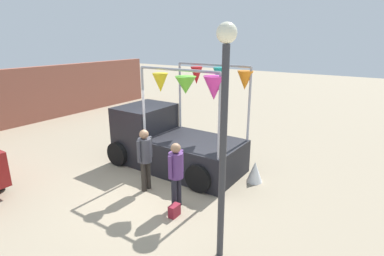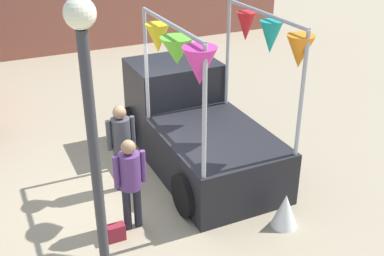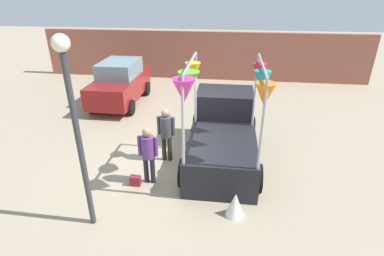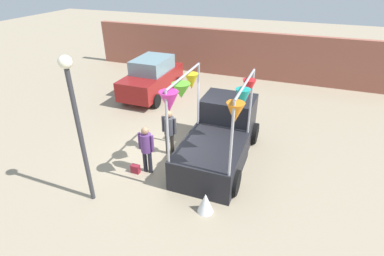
% 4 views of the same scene
% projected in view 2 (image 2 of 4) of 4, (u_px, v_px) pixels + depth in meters
% --- Properties ---
extents(ground_plane, '(60.00, 60.00, 0.00)m').
position_uv_depth(ground_plane, '(138.00, 191.00, 8.95)').
color(ground_plane, gray).
extents(vendor_truck, '(2.42, 4.11, 3.17)m').
position_uv_depth(vendor_truck, '(193.00, 120.00, 9.68)').
color(vendor_truck, black).
rests_on(vendor_truck, ground).
extents(person_customer, '(0.53, 0.34, 1.62)m').
position_uv_depth(person_customer, '(130.00, 177.00, 7.56)').
color(person_customer, black).
rests_on(person_customer, ground).
extents(person_vendor, '(0.53, 0.34, 1.67)m').
position_uv_depth(person_vendor, '(121.00, 140.00, 8.59)').
color(person_vendor, '#2D2823').
rests_on(person_vendor, ground).
extents(handbag, '(0.28, 0.16, 0.28)m').
position_uv_depth(handbag, '(116.00, 232.00, 7.63)').
color(handbag, maroon).
rests_on(handbag, ground).
extents(street_lamp, '(0.32, 0.32, 4.13)m').
position_uv_depth(street_lamp, '(92.00, 135.00, 5.11)').
color(street_lamp, '#333338').
rests_on(street_lamp, ground).
extents(brick_boundary_wall, '(18.00, 0.36, 2.60)m').
position_uv_depth(brick_boundary_wall, '(43.00, 17.00, 15.85)').
color(brick_boundary_wall, '#9E5947').
rests_on(brick_boundary_wall, ground).
extents(folded_kite_bundle_white, '(0.56, 0.56, 0.60)m').
position_uv_depth(folded_kite_bundle_white, '(285.00, 210.00, 7.89)').
color(folded_kite_bundle_white, white).
rests_on(folded_kite_bundle_white, ground).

